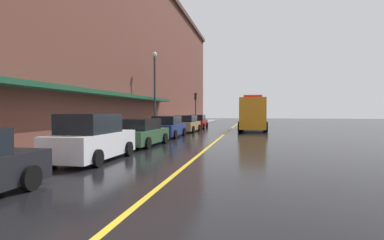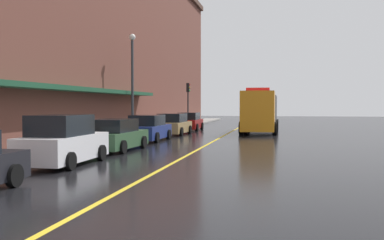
{
  "view_description": "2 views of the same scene",
  "coord_description": "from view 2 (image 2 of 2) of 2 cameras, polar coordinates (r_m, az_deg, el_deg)",
  "views": [
    {
      "loc": [
        2.39,
        -4.06,
        1.99
      ],
      "look_at": [
        -2.34,
        19.51,
        1.28
      ],
      "focal_mm": 28.42,
      "sensor_mm": 36.0,
      "label": 1
    },
    {
      "loc": [
        4.12,
        -8.61,
        2.26
      ],
      "look_at": [
        -2.17,
        23.09,
        1.16
      ],
      "focal_mm": 42.42,
      "sensor_mm": 36.0,
      "label": 2
    }
  ],
  "objects": [
    {
      "name": "parked_car_2",
      "position": [
        22.53,
        -9.7,
        -1.95
      ],
      "size": [
        2.25,
        4.63,
        1.55
      ],
      "rotation": [
        0.0,
        0.0,
        1.54
      ],
      "color": "#2D5133",
      "rests_on": "ground"
    },
    {
      "name": "brick_building_left",
      "position": [
        37.18,
        -16.23,
        10.98
      ],
      "size": [
        11.87,
        64.0,
        16.28
      ],
      "color": "brown",
      "rests_on": "ground"
    },
    {
      "name": "ground_plane",
      "position": [
        33.94,
        4.23,
        -1.87
      ],
      "size": [
        112.0,
        112.0,
        0.0
      ],
      "primitive_type": "plane",
      "color": "black"
    },
    {
      "name": "parked_car_1",
      "position": [
        17.68,
        -15.92,
        -2.63
      ],
      "size": [
        2.08,
        4.47,
        1.88
      ],
      "rotation": [
        0.0,
        0.0,
        1.58
      ],
      "color": "silver",
      "rests_on": "ground"
    },
    {
      "name": "parked_car_4",
      "position": [
        33.93,
        -2.4,
        -0.59
      ],
      "size": [
        2.23,
        4.43,
        1.6
      ],
      "rotation": [
        0.0,
        0.0,
        1.54
      ],
      "color": "#A5844C",
      "rests_on": "ground"
    },
    {
      "name": "street_lamp_left",
      "position": [
        31.45,
        -7.51,
        5.84
      ],
      "size": [
        0.44,
        0.44,
        6.94
      ],
      "color": "#33383D",
      "rests_on": "sidewalk_left"
    },
    {
      "name": "lane_center_stripe",
      "position": [
        33.94,
        4.23,
        -1.86
      ],
      "size": [
        0.16,
        70.0,
        0.01
      ],
      "primitive_type": "cube",
      "color": "gold",
      "rests_on": "ground"
    },
    {
      "name": "utility_truck",
      "position": [
        36.77,
        8.58,
        1.01
      ],
      "size": [
        2.83,
        8.84,
        3.49
      ],
      "rotation": [
        0.0,
        0.0,
        -1.58
      ],
      "color": "orange",
      "rests_on": "ground"
    },
    {
      "name": "sidewalk_left",
      "position": [
        35.23,
        -5.83,
        -1.61
      ],
      "size": [
        2.4,
        70.0,
        0.15
      ],
      "primitive_type": "cube",
      "color": "gray",
      "rests_on": "ground"
    },
    {
      "name": "parked_car_3",
      "position": [
        28.21,
        -5.53,
        -1.1
      ],
      "size": [
        2.08,
        4.55,
        1.62
      ],
      "rotation": [
        0.0,
        0.0,
        1.57
      ],
      "color": "navy",
      "rests_on": "ground"
    },
    {
      "name": "parked_car_5",
      "position": [
        39.84,
        -0.33,
        -0.23
      ],
      "size": [
        2.02,
        4.3,
        1.56
      ],
      "rotation": [
        0.0,
        0.0,
        1.58
      ],
      "color": "maroon",
      "rests_on": "ground"
    },
    {
      "name": "traffic_light_near",
      "position": [
        46.31,
        -0.5,
        3.06
      ],
      "size": [
        0.38,
        0.36,
        4.3
      ],
      "color": "#232326",
      "rests_on": "sidewalk_left"
    },
    {
      "name": "parking_meter_1",
      "position": [
        30.58,
        -6.83,
        -0.31
      ],
      "size": [
        0.14,
        0.18,
        1.33
      ],
      "color": "#4C4C51",
      "rests_on": "sidewalk_left"
    }
  ]
}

